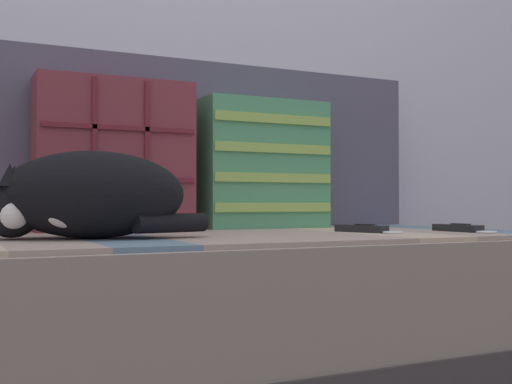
{
  "coord_description": "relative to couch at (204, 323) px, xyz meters",
  "views": [
    {
      "loc": [
        -0.57,
        -1.35,
        0.51
      ],
      "look_at": [
        0.1,
        0.03,
        0.53
      ],
      "focal_mm": 45.0,
      "sensor_mm": 36.0,
      "label": 1
    }
  ],
  "objects": [
    {
      "name": "throw_pillow_quilted",
      "position": [
        -0.16,
        0.23,
        0.42
      ],
      "size": [
        0.41,
        0.14,
        0.4
      ],
      "color": "brown",
      "rests_on": "couch"
    },
    {
      "name": "game_remote_near",
      "position": [
        0.62,
        -0.21,
        0.23
      ],
      "size": [
        0.05,
        0.19,
        0.02
      ],
      "color": "black",
      "rests_on": "couch"
    },
    {
      "name": "couch",
      "position": [
        0.0,
        0.0,
        0.0
      ],
      "size": [
        1.7,
        0.89,
        0.43
      ],
      "color": "#3D3838",
      "rests_on": "ground_plane"
    },
    {
      "name": "throw_pillow_striped",
      "position": [
        0.28,
        0.23,
        0.41
      ],
      "size": [
        0.38,
        0.14,
        0.38
      ],
      "color": "#4C9366",
      "rests_on": "couch"
    },
    {
      "name": "game_remote_far",
      "position": [
        0.38,
        -0.13,
        0.23
      ],
      "size": [
        0.1,
        0.19,
        0.02
      ],
      "color": "black",
      "rests_on": "couch"
    },
    {
      "name": "sofa_backrest",
      "position": [
        0.0,
        0.37,
        0.47
      ],
      "size": [
        1.67,
        0.14,
        0.49
      ],
      "color": "#514C60",
      "rests_on": "couch"
    },
    {
      "name": "sleeping_cat",
      "position": [
        -0.31,
        -0.12,
        0.31
      ],
      "size": [
        0.45,
        0.29,
        0.18
      ],
      "color": "black",
      "rests_on": "couch"
    }
  ]
}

